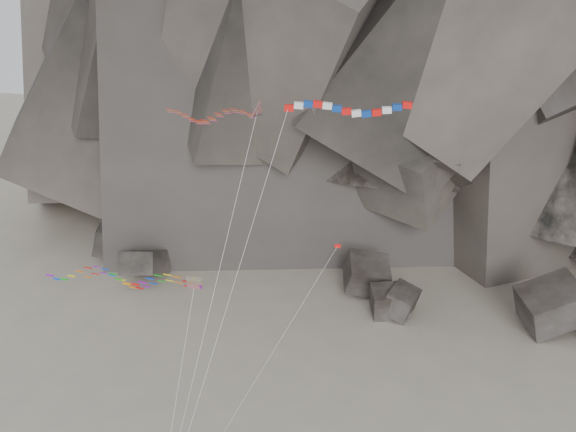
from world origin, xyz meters
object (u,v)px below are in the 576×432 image
(banner_kite, at_px, (345,112))
(parafoil_kite, at_px, (113,276))
(delta_kite, at_px, (206,115))
(pennant_kite, at_px, (285,332))

(banner_kite, relative_size, parafoil_kite, 1.76)
(banner_kite, bearing_deg, parafoil_kite, 174.50)
(delta_kite, xyz_separation_m, pennant_kite, (8.20, -4.95, -15.40))
(delta_kite, relative_size, banner_kite, 0.98)
(pennant_kite, bearing_deg, delta_kite, 139.91)
(banner_kite, height_order, parafoil_kite, banner_kite)
(delta_kite, bearing_deg, parafoil_kite, -127.33)
(banner_kite, xyz_separation_m, pennant_kite, (-3.50, -3.16, -16.85))
(delta_kite, height_order, pennant_kite, delta_kite)
(parafoil_kite, bearing_deg, delta_kite, 49.36)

